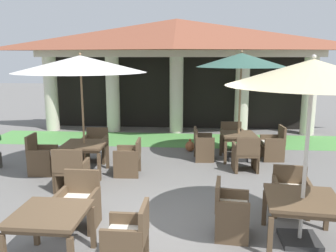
{
  "coord_description": "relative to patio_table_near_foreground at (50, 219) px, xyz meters",
  "views": [
    {
      "loc": [
        0.72,
        -4.88,
        2.74
      ],
      "look_at": [
        0.11,
        2.6,
        1.24
      ],
      "focal_mm": 37.42,
      "sensor_mm": 36.0,
      "label": 1
    }
  ],
  "objects": [
    {
      "name": "patio_umbrella_far_back",
      "position": [
        -0.7,
        3.6,
        1.92
      ],
      "size": [
        2.96,
        2.96,
        2.82
      ],
      "color": "#2D2D2D",
      "rests_on": "ground"
    },
    {
      "name": "patio_chair_mid_left_east",
      "position": [
        3.98,
        5.15,
        -0.23
      ],
      "size": [
        0.58,
        0.58,
        0.92
      ],
      "rotation": [
        0.0,
        0.0,
        -4.64
      ],
      "color": "brown",
      "rests_on": "ground"
    },
    {
      "name": "lawn_strip",
      "position": [
        1.17,
        7.18,
        -0.64
      ],
      "size": [
        12.33,
        1.99,
        0.01
      ],
      "primitive_type": "cube",
      "color": "#519347",
      "rests_on": "ground"
    },
    {
      "name": "patio_chair_mid_left_south",
      "position": [
        3.1,
        4.12,
        -0.23
      ],
      "size": [
        0.61,
        0.63,
        0.88
      ],
      "rotation": [
        0.0,
        0.0,
        0.08
      ],
      "color": "brown",
      "rests_on": "ground"
    },
    {
      "name": "terracotta_urn",
      "position": [
        1.73,
        5.82,
        -0.49
      ],
      "size": [
        0.28,
        0.28,
        0.37
      ],
      "color": "#9E5633",
      "rests_on": "ground"
    },
    {
      "name": "patio_table_far_back",
      "position": [
        -0.7,
        3.6,
        0.01
      ],
      "size": [
        0.98,
        0.98,
        0.75
      ],
      "rotation": [
        0.0,
        0.0,
        0.04
      ],
      "color": "brown",
      "rests_on": "ground"
    },
    {
      "name": "patio_chair_far_back_east",
      "position": [
        0.34,
        3.64,
        -0.24
      ],
      "size": [
        0.6,
        0.61,
        0.84
      ],
      "rotation": [
        0.0,
        0.0,
        -4.67
      ],
      "color": "brown",
      "rests_on": "ground"
    },
    {
      "name": "ground_plane",
      "position": [
        1.17,
        0.75,
        -0.64
      ],
      "size": [
        60.0,
        60.0,
        0.0
      ],
      "primitive_type": "plane",
      "color": "slate"
    },
    {
      "name": "patio_chair_mid_right_west",
      "position": [
        2.44,
        0.92,
        -0.22
      ],
      "size": [
        0.56,
        0.61,
        0.88
      ],
      "rotation": [
        0.0,
        0.0,
        -1.68
      ],
      "color": "brown",
      "rests_on": "ground"
    },
    {
      "name": "patio_umbrella_mid_right",
      "position": [
        3.47,
        0.81,
        1.85
      ],
      "size": [
        2.37,
        2.37,
        2.77
      ],
      "color": "#2D2D2D",
      "rests_on": "ground"
    },
    {
      "name": "patio_umbrella_mid_left",
      "position": [
        3.03,
        5.07,
        1.97
      ],
      "size": [
        2.33,
        2.33,
        2.88
      ],
      "color": "#2D2D2D",
      "rests_on": "ground"
    },
    {
      "name": "patio_chair_far_back_north",
      "position": [
        -0.74,
        4.64,
        -0.23
      ],
      "size": [
        0.62,
        0.61,
        0.87
      ],
      "rotation": [
        0.0,
        0.0,
        -3.1
      ],
      "color": "brown",
      "rests_on": "ground"
    },
    {
      "name": "patio_table_mid_left",
      "position": [
        3.03,
        5.07,
        -0.02
      ],
      "size": [
        0.94,
        0.94,
        0.72
      ],
      "rotation": [
        0.0,
        0.0,
        0.08
      ],
      "color": "brown",
      "rests_on": "ground"
    },
    {
      "name": "patio_chair_mid_right_north",
      "position": [
        3.58,
        1.84,
        -0.25
      ],
      "size": [
        0.66,
        0.58,
        0.82
      ],
      "rotation": [
        0.0,
        0.0,
        -3.25
      ],
      "color": "brown",
      "rests_on": "ground"
    },
    {
      "name": "patio_chair_mid_left_north",
      "position": [
        2.96,
        6.02,
        -0.24
      ],
      "size": [
        0.66,
        0.55,
        0.83
      ],
      "rotation": [
        0.0,
        0.0,
        -3.06
      ],
      "color": "brown",
      "rests_on": "ground"
    },
    {
      "name": "patio_chair_far_back_west",
      "position": [
        -1.74,
        3.55,
        -0.22
      ],
      "size": [
        0.58,
        0.6,
        0.94
      ],
      "rotation": [
        0.0,
        0.0,
        -1.53
      ],
      "color": "brown",
      "rests_on": "ground"
    },
    {
      "name": "patio_chair_near_foreground_east",
      "position": [
        1.04,
        -0.01,
        -0.23
      ],
      "size": [
        0.55,
        0.55,
        0.89
      ],
      "rotation": [
        0.0,
        0.0,
        1.56
      ],
      "color": "brown",
      "rests_on": "ground"
    },
    {
      "name": "patio_chair_mid_left_west",
      "position": [
        2.08,
        5.0,
        -0.22
      ],
      "size": [
        0.54,
        0.66,
        0.86
      ],
      "rotation": [
        0.0,
        0.0,
        -1.49
      ],
      "color": "brown",
      "rests_on": "ground"
    },
    {
      "name": "patio_table_mid_right",
      "position": [
        3.47,
        0.81,
        -0.02
      ],
      "size": [
        1.14,
        1.14,
        0.71
      ],
      "rotation": [
        0.0,
        0.0,
        -0.1
      ],
      "color": "brown",
      "rests_on": "ground"
    },
    {
      "name": "patio_chair_far_back_south",
      "position": [
        -0.65,
        2.55,
        -0.22
      ],
      "size": [
        0.66,
        0.58,
        0.93
      ],
      "rotation": [
        0.0,
        0.0,
        0.04
      ],
      "color": "brown",
      "rests_on": "ground"
    },
    {
      "name": "background_pavilion",
      "position": [
        1.17,
        8.53,
        2.42
      ],
      "size": [
        10.53,
        2.75,
        4.02
      ],
      "color": "beige",
      "rests_on": "ground"
    },
    {
      "name": "patio_table_near_foreground",
      "position": [
        0.0,
        0.0,
        0.0
      ],
      "size": [
        0.94,
        0.94,
        0.74
      ],
      "rotation": [
        0.0,
        0.0,
        -0.01
      ],
      "color": "brown",
      "rests_on": "ground"
    },
    {
      "name": "patio_chair_near_foreground_north",
      "position": [
        0.01,
        1.05,
        -0.24
      ],
      "size": [
        0.62,
        0.59,
        0.9
      ],
      "rotation": [
        0.0,
        0.0,
        -3.15
      ],
      "color": "brown",
      "rests_on": "ground"
    }
  ]
}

